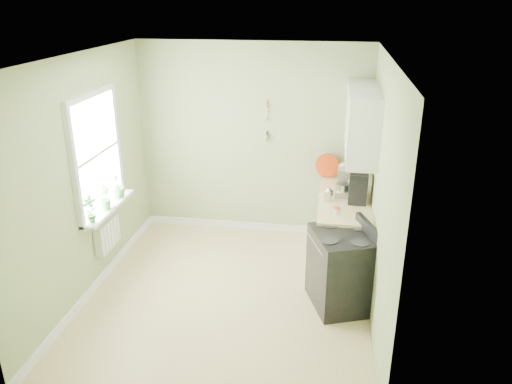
# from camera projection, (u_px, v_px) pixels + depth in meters

# --- Properties ---
(floor) EXTENTS (3.20, 3.60, 0.02)m
(floor) POSITION_uv_depth(u_px,v_px,m) (228.00, 296.00, 5.80)
(floor) COLOR tan
(floor) RESTS_ON ground
(ceiling) EXTENTS (3.20, 3.60, 0.02)m
(ceiling) POSITION_uv_depth(u_px,v_px,m) (223.00, 56.00, 4.79)
(ceiling) COLOR white
(ceiling) RESTS_ON wall_back
(wall_back) EXTENTS (3.20, 0.02, 2.70)m
(wall_back) POSITION_uv_depth(u_px,v_px,m) (253.00, 141.00, 6.95)
(wall_back) COLOR #A2B279
(wall_back) RESTS_ON floor
(wall_left) EXTENTS (0.02, 3.60, 2.70)m
(wall_left) POSITION_uv_depth(u_px,v_px,m) (84.00, 179.00, 5.52)
(wall_left) COLOR #A2B279
(wall_left) RESTS_ON floor
(wall_right) EXTENTS (0.02, 3.60, 2.70)m
(wall_right) POSITION_uv_depth(u_px,v_px,m) (381.00, 196.00, 5.06)
(wall_right) COLOR #A2B279
(wall_right) RESTS_ON floor
(base_cabinets) EXTENTS (0.60, 1.60, 0.87)m
(base_cabinets) POSITION_uv_depth(u_px,v_px,m) (343.00, 232.00, 6.36)
(base_cabinets) COLOR white
(base_cabinets) RESTS_ON floor
(countertop) EXTENTS (0.64, 1.60, 0.04)m
(countertop) POSITION_uv_depth(u_px,v_px,m) (345.00, 199.00, 6.20)
(countertop) COLOR beige
(countertop) RESTS_ON base_cabinets
(upper_cabinets) EXTENTS (0.35, 1.40, 0.80)m
(upper_cabinets) POSITION_uv_depth(u_px,v_px,m) (362.00, 122.00, 5.91)
(upper_cabinets) COLOR white
(upper_cabinets) RESTS_ON wall_right
(window) EXTENTS (0.06, 1.14, 1.44)m
(window) POSITION_uv_depth(u_px,v_px,m) (96.00, 154.00, 5.72)
(window) COLOR white
(window) RESTS_ON wall_left
(window_sill) EXTENTS (0.18, 1.14, 0.04)m
(window_sill) POSITION_uv_depth(u_px,v_px,m) (108.00, 208.00, 5.96)
(window_sill) COLOR white
(window_sill) RESTS_ON wall_left
(radiator) EXTENTS (0.12, 0.50, 0.35)m
(radiator) POSITION_uv_depth(u_px,v_px,m) (107.00, 234.00, 6.04)
(radiator) COLOR white
(radiator) RESTS_ON wall_left
(wall_utensils) EXTENTS (0.02, 0.14, 0.58)m
(wall_utensils) POSITION_uv_depth(u_px,v_px,m) (267.00, 127.00, 6.82)
(wall_utensils) COLOR beige
(wall_utensils) RESTS_ON wall_back
(stove) EXTENTS (0.85, 0.88, 0.99)m
(stove) POSITION_uv_depth(u_px,v_px,m) (342.00, 269.00, 5.49)
(stove) COLOR black
(stove) RESTS_ON floor
(stand_mixer) EXTENTS (0.20, 0.33, 0.39)m
(stand_mixer) POSITION_uv_depth(u_px,v_px,m) (343.00, 182.00, 6.24)
(stand_mixer) COLOR #B2B2B7
(stand_mixer) RESTS_ON countertop
(kettle) EXTENTS (0.17, 0.10, 0.17)m
(kettle) POSITION_uv_depth(u_px,v_px,m) (328.00, 194.00, 6.05)
(kettle) COLOR silver
(kettle) RESTS_ON countertop
(coffee_maker) EXTENTS (0.23, 0.25, 0.38)m
(coffee_maker) POSITION_uv_depth(u_px,v_px,m) (358.00, 188.00, 5.98)
(coffee_maker) COLOR black
(coffee_maker) RESTS_ON countertop
(red_tray) EXTENTS (0.33, 0.08, 0.33)m
(red_tray) POSITION_uv_depth(u_px,v_px,m) (328.00, 165.00, 6.82)
(red_tray) COLOR red
(red_tray) RESTS_ON countertop
(jar) EXTENTS (0.08, 0.08, 0.08)m
(jar) POSITION_uv_depth(u_px,v_px,m) (337.00, 211.00, 5.70)
(jar) COLOR beige
(jar) RESTS_ON countertop
(plant_a) EXTENTS (0.20, 0.18, 0.32)m
(plant_a) POSITION_uv_depth(u_px,v_px,m) (90.00, 209.00, 5.48)
(plant_a) COLOR #40803C
(plant_a) RESTS_ON window_sill
(plant_b) EXTENTS (0.21, 0.20, 0.29)m
(plant_b) POSITION_uv_depth(u_px,v_px,m) (105.00, 198.00, 5.82)
(plant_b) COLOR #40803C
(plant_b) RESTS_ON window_sill
(plant_c) EXTENTS (0.20, 0.20, 0.32)m
(plant_c) POSITION_uv_depth(u_px,v_px,m) (118.00, 186.00, 6.16)
(plant_c) COLOR #40803C
(plant_c) RESTS_ON window_sill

